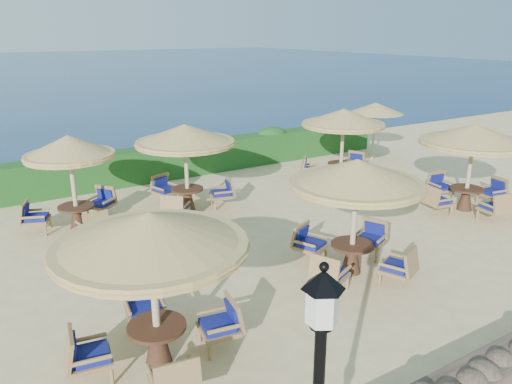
# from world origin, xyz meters

# --- Properties ---
(ground) EXTENTS (120.00, 120.00, 0.00)m
(ground) POSITION_xyz_m (0.00, 0.00, 0.00)
(ground) COLOR beige
(ground) RESTS_ON ground
(sea) EXTENTS (160.00, 160.00, 0.00)m
(sea) POSITION_xyz_m (0.00, 70.00, 0.00)
(sea) COLOR #0C2450
(sea) RESTS_ON ground
(hedge) EXTENTS (18.00, 0.90, 1.20)m
(hedge) POSITION_xyz_m (0.00, 7.20, 0.60)
(hedge) COLOR #154216
(hedge) RESTS_ON ground
(extra_parasol) EXTENTS (2.30, 2.30, 2.41)m
(extra_parasol) POSITION_xyz_m (7.80, 5.20, 2.17)
(extra_parasol) COLOR tan
(extra_parasol) RESTS_ON ground
(cafe_set_0) EXTENTS (3.06, 3.06, 2.65)m
(cafe_set_0) POSITION_xyz_m (-4.98, -2.95, 1.89)
(cafe_set_0) COLOR tan
(cafe_set_0) RESTS_ON ground
(cafe_set_1) EXTENTS (2.94, 2.94, 2.65)m
(cafe_set_1) POSITION_xyz_m (-0.08, -2.19, 1.86)
(cafe_set_1) COLOR tan
(cafe_set_1) RESTS_ON ground
(cafe_set_2) EXTENTS (3.14, 3.14, 2.65)m
(cafe_set_2) POSITION_xyz_m (5.70, -0.90, 1.90)
(cafe_set_2) COLOR tan
(cafe_set_2) RESTS_ON ground
(cafe_set_3) EXTENTS (2.75, 2.62, 2.65)m
(cafe_set_3) POSITION_xyz_m (-4.74, 3.68, 1.79)
(cafe_set_3) COLOR tan
(cafe_set_3) RESTS_ON ground
(cafe_set_4) EXTENTS (2.96, 2.96, 2.65)m
(cafe_set_4) POSITION_xyz_m (-1.50, 3.54, 1.95)
(cafe_set_4) COLOR tan
(cafe_set_4) RESTS_ON ground
(cafe_set_5) EXTENTS (2.93, 2.93, 2.65)m
(cafe_set_5) POSITION_xyz_m (4.43, 3.36, 1.94)
(cafe_set_5) COLOR tan
(cafe_set_5) RESTS_ON ground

